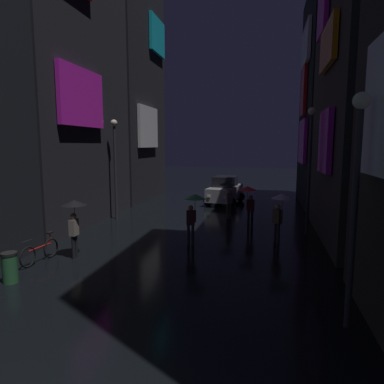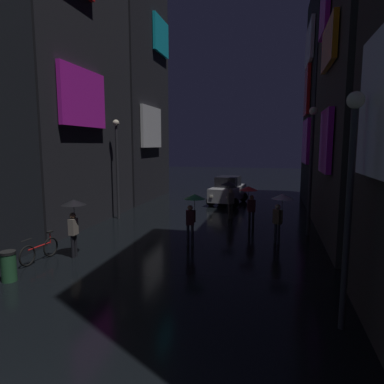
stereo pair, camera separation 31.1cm
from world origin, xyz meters
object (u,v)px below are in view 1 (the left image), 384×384
(pedestrian_foreground_right_black, at_px, (74,212))
(pedestrian_foreground_left_black, at_px, (228,189))
(pedestrian_midstreet_centre_clear, at_px, (281,204))
(pedestrian_midstreet_left_red, at_px, (248,195))
(streetlamp_right_far, at_px, (310,157))
(car_distant, at_px, (225,190))
(streetlamp_left_far, at_px, (115,158))
(trash_bin, at_px, (10,267))
(pedestrian_far_right_green, at_px, (194,205))
(bicycle_parked_at_storefront, at_px, (40,251))
(streetlamp_right_near, at_px, (356,184))

(pedestrian_foreground_right_black, bearing_deg, pedestrian_foreground_left_black, 58.67)
(pedestrian_midstreet_centre_clear, relative_size, pedestrian_midstreet_left_red, 1.00)
(pedestrian_foreground_right_black, relative_size, streetlamp_right_far, 0.37)
(car_distant, distance_m, streetlamp_left_far, 8.68)
(streetlamp_left_far, bearing_deg, trash_bin, -85.54)
(pedestrian_foreground_left_black, xyz_separation_m, pedestrian_far_right_green, (-0.80, -5.29, 0.00))
(car_distant, bearing_deg, streetlamp_right_far, -58.18)
(bicycle_parked_at_storefront, bearing_deg, pedestrian_foreground_right_black, 39.93)
(pedestrian_foreground_left_black, bearing_deg, pedestrian_far_right_green, -98.57)
(streetlamp_left_far, bearing_deg, pedestrian_foreground_right_black, -78.31)
(car_distant, relative_size, trash_bin, 4.64)
(pedestrian_foreground_left_black, distance_m, trash_bin, 11.67)
(streetlamp_right_near, bearing_deg, pedestrian_foreground_left_black, 110.06)
(pedestrian_far_right_green, height_order, car_distant, pedestrian_far_right_green)
(streetlamp_left_far, relative_size, streetlamp_right_far, 0.95)
(pedestrian_foreground_right_black, relative_size, car_distant, 0.49)
(bicycle_parked_at_storefront, distance_m, trash_bin, 1.83)
(pedestrian_midstreet_centre_clear, height_order, bicycle_parked_at_storefront, pedestrian_midstreet_centre_clear)
(pedestrian_far_right_green, relative_size, trash_bin, 2.28)
(pedestrian_midstreet_centre_clear, bearing_deg, streetlamp_right_far, 55.48)
(bicycle_parked_at_storefront, relative_size, trash_bin, 1.95)
(streetlamp_right_far, bearing_deg, trash_bin, -140.03)
(pedestrian_foreground_right_black, bearing_deg, streetlamp_right_near, -19.77)
(pedestrian_foreground_right_black, xyz_separation_m, streetlamp_right_near, (8.67, -3.12, 1.60))
(streetlamp_right_near, bearing_deg, streetlamp_left_far, 136.40)
(pedestrian_midstreet_centre_clear, bearing_deg, streetlamp_left_far, 160.76)
(pedestrian_midstreet_left_red, bearing_deg, pedestrian_foreground_left_black, 121.73)
(streetlamp_right_far, bearing_deg, car_distant, 121.82)
(bicycle_parked_at_storefront, height_order, streetlamp_left_far, streetlamp_left_far)
(pedestrian_foreground_right_black, distance_m, bicycle_parked_at_storefront, 1.76)
(bicycle_parked_at_storefront, relative_size, car_distant, 0.42)
(pedestrian_midstreet_centre_clear, bearing_deg, bicycle_parked_at_storefront, -153.57)
(streetlamp_left_far, bearing_deg, bicycle_parked_at_storefront, -86.80)
(pedestrian_foreground_right_black, xyz_separation_m, bicycle_parked_at_storefront, (-0.92, -0.77, -1.28))
(pedestrian_foreground_left_black, distance_m, pedestrian_far_right_green, 5.35)
(pedestrian_foreground_left_black, relative_size, trash_bin, 2.28)
(pedestrian_far_right_green, relative_size, streetlamp_left_far, 0.39)
(streetlamp_right_near, distance_m, streetlamp_left_far, 13.81)
(pedestrian_midstreet_centre_clear, xyz_separation_m, pedestrian_foreground_right_black, (-7.39, -3.36, 0.00))
(pedestrian_midstreet_left_red, bearing_deg, streetlamp_right_far, -10.52)
(pedestrian_midstreet_left_red, bearing_deg, pedestrian_midstreet_centre_clear, -58.70)
(pedestrian_far_right_green, height_order, bicycle_parked_at_storefront, pedestrian_far_right_green)
(pedestrian_foreground_left_black, relative_size, streetlamp_left_far, 0.39)
(pedestrian_foreground_right_black, xyz_separation_m, streetlamp_left_far, (-1.33, 6.40, 1.75))
(pedestrian_midstreet_centre_clear, bearing_deg, pedestrian_far_right_green, -165.39)
(pedestrian_midstreet_centre_clear, xyz_separation_m, streetlamp_left_far, (-8.72, 3.04, 1.75))
(pedestrian_far_right_green, distance_m, pedestrian_midstreet_left_red, 3.86)
(pedestrian_midstreet_left_red, height_order, streetlamp_right_near, streetlamp_right_near)
(pedestrian_foreground_left_black, relative_size, streetlamp_right_far, 0.37)
(pedestrian_foreground_right_black, height_order, trash_bin, pedestrian_foreground_right_black)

